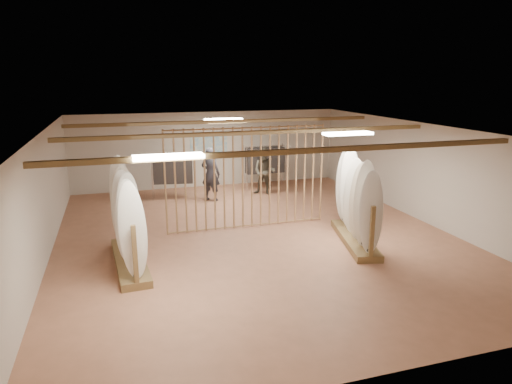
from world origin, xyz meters
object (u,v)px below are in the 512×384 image
object	(u,v)px
rack_right	(356,214)
shopper_a	(211,171)
clothing_rack_a	(173,171)
clothing_rack_b	(265,160)
shopper_b	(264,168)
rack_left	(128,232)

from	to	relation	value
rack_right	shopper_a	world-z (taller)	rack_right
clothing_rack_a	rack_right	bearing A→B (deg)	-46.33
rack_right	clothing_rack_b	bearing A→B (deg)	107.47
rack_right	shopper_b	bearing A→B (deg)	111.30
rack_left	rack_right	world-z (taller)	rack_left
rack_left	shopper_a	distance (m)	5.61
shopper_a	rack_left	bearing A→B (deg)	96.00
clothing_rack_b	shopper_b	xyz separation A→B (m)	(-0.30, -0.86, -0.13)
rack_left	rack_right	xyz separation A→B (m)	(5.48, -0.22, -0.00)
rack_right	shopper_a	size ratio (longest dim) A/B	1.37
shopper_b	clothing_rack_b	bearing A→B (deg)	104.48
rack_right	clothing_rack_a	world-z (taller)	rack_right
rack_right	clothing_rack_b	distance (m)	6.13
rack_right	shopper_b	world-z (taller)	rack_right
shopper_a	shopper_b	distance (m)	1.97
clothing_rack_b	clothing_rack_a	bearing A→B (deg)	-172.75
clothing_rack_a	shopper_b	distance (m)	3.15
rack_left	clothing_rack_a	size ratio (longest dim) A/B	1.87
rack_left	rack_right	distance (m)	5.48
rack_left	shopper_a	xyz separation A→B (m)	(2.85, 4.83, 0.26)
rack_right	clothing_rack_a	bearing A→B (deg)	138.07
rack_left	clothing_rack_b	bearing A→B (deg)	45.38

